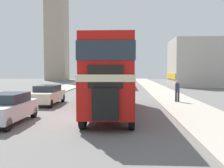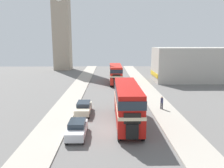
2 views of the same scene
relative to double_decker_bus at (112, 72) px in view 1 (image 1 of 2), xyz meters
The scene contains 8 objects.
ground_plane 3.61m from the double_decker_bus, 125.60° to the right, with size 120.00×120.00×0.00m, color slate.
sidewalk_right 6.23m from the double_decker_bus, 20.73° to the right, with size 3.50×120.00×0.12m.
double_decker_bus is the anchor object (origin of this frame).
bus_distant 24.33m from the double_decker_bus, 91.15° to the left, with size 2.54×10.28×4.03m.
car_parked_near 6.46m from the double_decker_bus, 146.75° to the right, with size 1.73×4.15×1.54m.
car_parked_mid 6.60m from the double_decker_bus, 146.67° to the left, with size 1.81×4.44×1.52m.
pedestrian_walking 7.27m from the double_decker_bus, 43.79° to the left, with size 0.35×0.35×1.75m.
church_tower 54.89m from the double_decker_bus, 109.15° to the left, with size 5.54×5.54×40.07m.
Camera 1 is at (2.27, -13.76, 2.76)m, focal length 40.00 mm.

